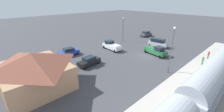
{
  "coord_description": "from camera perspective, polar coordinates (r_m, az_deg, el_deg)",
  "views": [
    {
      "loc": [
        -16.72,
        26.76,
        12.1
      ],
      "look_at": [
        3.42,
        7.29,
        1.0
      ],
      "focal_mm": 23.36,
      "sensor_mm": 36.0,
      "label": 1
    }
  ],
  "objects": [
    {
      "name": "station_building",
      "position": [
        23.22,
        -28.33,
        -4.92
      ],
      "size": [
        10.13,
        9.14,
        5.28
      ],
      "color": "tan",
      "rests_on": "ground"
    },
    {
      "name": "light_pole_lot_center",
      "position": [
        43.52,
        4.37,
        11.5
      ],
      "size": [
        0.44,
        0.44,
        7.05
      ],
      "color": "#515156",
      "rests_on": "ground"
    },
    {
      "name": "pedestrian_waiting_far",
      "position": [
        32.42,
        32.01,
        -1.32
      ],
      "size": [
        0.36,
        0.36,
        1.71
      ],
      "color": "brown",
      "rests_on": "platform"
    },
    {
      "name": "platform",
      "position": [
        30.06,
        29.09,
        -4.73
      ],
      "size": [
        3.2,
        46.0,
        0.3
      ],
      "color": "#B7B2A8",
      "rests_on": "ground"
    },
    {
      "name": "sedan_black",
      "position": [
        28.36,
        -8.96,
        -1.96
      ],
      "size": [
        2.15,
        4.62,
        1.74
      ],
      "color": "black",
      "rests_on": "ground"
    },
    {
      "name": "railway_track",
      "position": [
        29.45,
        36.4,
        -7.0
      ],
      "size": [
        4.8,
        70.0,
        0.3
      ],
      "color": "gray",
      "rests_on": "ground"
    },
    {
      "name": "sedan_blue",
      "position": [
        34.41,
        -16.56,
        1.66
      ],
      "size": [
        2.41,
        4.7,
        1.74
      ],
      "color": "#283D9E",
      "rests_on": "ground"
    },
    {
      "name": "light_pole_near_platform",
      "position": [
        25.73,
        22.44,
        3.97
      ],
      "size": [
        0.44,
        0.44,
        8.01
      ],
      "color": "#515156",
      "rests_on": "ground"
    },
    {
      "name": "pickup_white",
      "position": [
        36.74,
        -0.13,
        4.08
      ],
      "size": [
        5.53,
        2.8,
        2.14
      ],
      "color": "white",
      "rests_on": "ground"
    },
    {
      "name": "pedestrian_on_platform",
      "position": [
        36.35,
        33.58,
        0.57
      ],
      "size": [
        0.36,
        0.36,
        1.71
      ],
      "color": "brown",
      "rests_on": "platform"
    },
    {
      "name": "suv_silver",
      "position": [
        40.72,
        17.54,
        5.01
      ],
      "size": [
        5.1,
        2.84,
        2.22
      ],
      "color": "silver",
      "rests_on": "ground"
    },
    {
      "name": "ground_plane",
      "position": [
        33.79,
        13.03,
        0.06
      ],
      "size": [
        200.0,
        200.0,
        0.0
      ],
      "primitive_type": "plane",
      "color": "#424247"
    },
    {
      "name": "sedan_charcoal",
      "position": [
        51.56,
        13.17,
        8.49
      ],
      "size": [
        1.88,
        4.52,
        1.74
      ],
      "color": "#47494F",
      "rests_on": "ground"
    },
    {
      "name": "pickup_green",
      "position": [
        34.73,
        16.74,
        2.09
      ],
      "size": [
        5.67,
        3.24,
        2.14
      ],
      "color": "#236638",
      "rests_on": "ground"
    }
  ]
}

